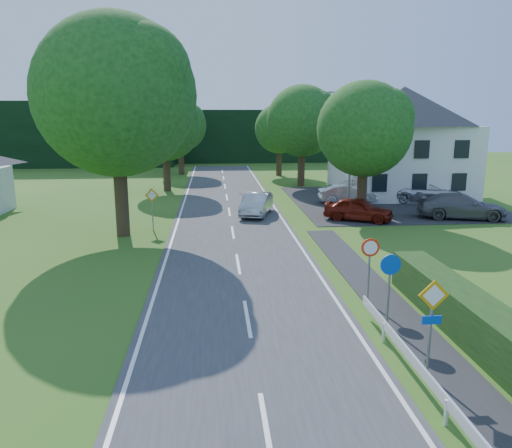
{
  "coord_description": "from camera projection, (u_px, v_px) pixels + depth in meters",
  "views": [
    {
      "loc": [
        -1.01,
        -3.13,
        6.54
      ],
      "look_at": [
        0.91,
        19.37,
        1.52
      ],
      "focal_mm": 35.0,
      "sensor_mm": 36.0,
      "label": 1
    }
  ],
  "objects": [
    {
      "name": "road",
      "position": [
        236.0,
        252.0,
        23.99
      ],
      "size": [
        7.0,
        80.0,
        0.04
      ],
      "primitive_type": "cube",
      "color": "#373739",
      "rests_on": "ground"
    },
    {
      "name": "parking_pad",
      "position": [
        387.0,
        202.0,
        37.63
      ],
      "size": [
        14.0,
        16.0,
        0.04
      ],
      "primitive_type": "cube",
      "color": "#252527",
      "rests_on": "ground"
    },
    {
      "name": "line_edge_left",
      "position": [
        168.0,
        253.0,
        23.72
      ],
      "size": [
        0.12,
        80.0,
        0.01
      ],
      "primitive_type": "cube",
      "color": "white",
      "rests_on": "road"
    },
    {
      "name": "line_edge_right",
      "position": [
        303.0,
        250.0,
        24.26
      ],
      "size": [
        0.12,
        80.0,
        0.01
      ],
      "primitive_type": "cube",
      "color": "white",
      "rests_on": "road"
    },
    {
      "name": "line_centre",
      "position": [
        236.0,
        251.0,
        23.99
      ],
      "size": [
        0.12,
        80.0,
        0.01
      ],
      "primitive_type": null,
      "color": "white",
      "rests_on": "road"
    },
    {
      "name": "tree_main",
      "position": [
        117.0,
        127.0,
        26.13
      ],
      "size": [
        9.4,
        9.4,
        11.64
      ],
      "primitive_type": null,
      "color": "#154414",
      "rests_on": "ground"
    },
    {
      "name": "tree_left_far",
      "position": [
        166.0,
        141.0,
        42.1
      ],
      "size": [
        7.0,
        7.0,
        8.58
      ],
      "primitive_type": null,
      "color": "#154414",
      "rests_on": "ground"
    },
    {
      "name": "tree_right_far",
      "position": [
        302.0,
        136.0,
        44.99
      ],
      "size": [
        7.4,
        7.4,
        9.09
      ],
      "primitive_type": null,
      "color": "#154414",
      "rests_on": "ground"
    },
    {
      "name": "tree_left_back",
      "position": [
        181.0,
        137.0,
        53.87
      ],
      "size": [
        6.6,
        6.6,
        8.07
      ],
      "primitive_type": null,
      "color": "#154414",
      "rests_on": "ground"
    },
    {
      "name": "tree_right_back",
      "position": [
        279.0,
        140.0,
        52.85
      ],
      "size": [
        6.2,
        6.2,
        7.56
      ],
      "primitive_type": null,
      "color": "#154414",
      "rests_on": "ground"
    },
    {
      "name": "tree_right_mid",
      "position": [
        364.0,
        150.0,
        31.55
      ],
      "size": [
        7.0,
        7.0,
        8.58
      ],
      "primitive_type": null,
      "color": "#154414",
      "rests_on": "ground"
    },
    {
      "name": "treeline_right",
      "position": [
        278.0,
        136.0,
        68.64
      ],
      "size": [
        30.0,
        5.0,
        7.0
      ],
      "primitive_type": "cube",
      "color": "black",
      "rests_on": "ground"
    },
    {
      "name": "house_white",
      "position": [
        402.0,
        141.0,
        39.76
      ],
      "size": [
        10.6,
        8.4,
        8.6
      ],
      "color": "white",
      "rests_on": "ground"
    },
    {
      "name": "streetlight",
      "position": [
        349.0,
        145.0,
        33.42
      ],
      "size": [
        2.03,
        0.18,
        8.0
      ],
      "color": "gray",
      "rests_on": "ground"
    },
    {
      "name": "sign_priority_right",
      "position": [
        432.0,
        310.0,
        12.27
      ],
      "size": [
        0.78,
        0.09,
        2.59
      ],
      "color": "gray",
      "rests_on": "ground"
    },
    {
      "name": "sign_roundabout",
      "position": [
        390.0,
        276.0,
        15.22
      ],
      "size": [
        0.64,
        0.08,
        2.37
      ],
      "color": "gray",
      "rests_on": "ground"
    },
    {
      "name": "sign_speed_limit",
      "position": [
        370.0,
        255.0,
        17.14
      ],
      "size": [
        0.64,
        0.11,
        2.37
      ],
      "color": "gray",
      "rests_on": "ground"
    },
    {
      "name": "sign_priority_left",
      "position": [
        152.0,
        201.0,
        28.09
      ],
      "size": [
        0.78,
        0.09,
        2.44
      ],
      "color": "gray",
      "rests_on": "ground"
    },
    {
      "name": "moving_car",
      "position": [
        257.0,
        204.0,
        32.5
      ],
      "size": [
        2.64,
        4.61,
        1.44
      ],
      "primitive_type": "imported",
      "rotation": [
        0.0,
        0.0,
        -0.27
      ],
      "color": "#AEAEB3",
      "rests_on": "road"
    },
    {
      "name": "motorcycle",
      "position": [
        245.0,
        199.0,
        35.87
      ],
      "size": [
        1.16,
        1.96,
        0.97
      ],
      "primitive_type": "imported",
      "rotation": [
        0.0,
        0.0,
        -0.29
      ],
      "color": "black",
      "rests_on": "road"
    },
    {
      "name": "parked_car_red",
      "position": [
        359.0,
        209.0,
        30.81
      ],
      "size": [
        4.5,
        3.43,
        1.43
      ],
      "primitive_type": "imported",
      "rotation": [
        0.0,
        0.0,
        1.09
      ],
      "color": "maroon",
      "rests_on": "parking_pad"
    },
    {
      "name": "parked_car_silver_a",
      "position": [
        347.0,
        194.0,
        36.88
      ],
      "size": [
        4.33,
        1.78,
        1.39
      ],
      "primitive_type": "imported",
      "rotation": [
        0.0,
        0.0,
        1.5
      ],
      "color": "silver",
      "rests_on": "parking_pad"
    },
    {
      "name": "parked_car_grey",
      "position": [
        461.0,
        206.0,
        31.44
      ],
      "size": [
        5.73,
        3.45,
        1.55
      ],
      "primitive_type": "imported",
      "rotation": [
        0.0,
        0.0,
        1.32
      ],
      "color": "#55555A",
      "rests_on": "parking_pad"
    },
    {
      "name": "parked_car_silver_b",
      "position": [
        428.0,
        192.0,
        37.35
      ],
      "size": [
        5.76,
        3.57,
        1.49
      ],
      "primitive_type": "imported",
      "rotation": [
        0.0,
        0.0,
        1.35
      ],
      "color": "silver",
      "rests_on": "parking_pad"
    },
    {
      "name": "parasol",
      "position": [
        352.0,
        192.0,
        36.16
      ],
      "size": [
        2.35,
        2.39,
        1.87
      ],
      "primitive_type": "imported",
      "rotation": [
        0.0,
        0.0,
        0.17
      ],
      "color": "#B8190E",
      "rests_on": "parking_pad"
    }
  ]
}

